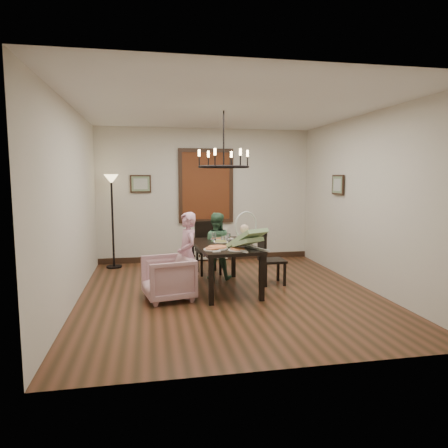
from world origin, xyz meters
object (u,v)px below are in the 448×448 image
object	(u,v)px
dining_table	(224,250)
chair_far	(209,248)
seated_man	(216,252)
floor_lamp	(113,223)
drinking_glass	(223,241)
chair_right	(272,257)
armchair	(168,278)
elderly_woman	(187,262)
baby_bouncer	(247,237)

from	to	relation	value
dining_table	chair_far	world-z (taller)	chair_far
seated_man	floor_lamp	world-z (taller)	floor_lamp
seated_man	drinking_glass	size ratio (longest dim) A/B	7.18
chair_right	drinking_glass	xyz separation A→B (m)	(-0.88, -0.21, 0.34)
chair_far	floor_lamp	bearing A→B (deg)	148.44
seated_man	floor_lamp	distance (m)	2.26
drinking_glass	chair_far	bearing A→B (deg)	93.35
dining_table	drinking_glass	xyz separation A→B (m)	(-0.02, -0.04, 0.15)
dining_table	armchair	world-z (taller)	dining_table
dining_table	elderly_woman	distance (m)	0.68
floor_lamp	baby_bouncer	bearing A→B (deg)	-49.25
chair_far	chair_right	bearing A→B (deg)	-50.10
baby_bouncer	armchair	bearing A→B (deg)	147.07
chair_right	drinking_glass	bearing A→B (deg)	102.63
dining_table	drinking_glass	size ratio (longest dim) A/B	11.96
elderly_woman	baby_bouncer	xyz separation A→B (m)	(0.85, -0.24, 0.40)
dining_table	armchair	xyz separation A→B (m)	(-0.90, -0.37, -0.33)
chair_right	drinking_glass	world-z (taller)	chair_right
armchair	elderly_woman	distance (m)	0.37
chair_right	floor_lamp	xyz separation A→B (m)	(-2.72, 1.75, 0.45)
elderly_woman	floor_lamp	size ratio (longest dim) A/B	0.59
chair_far	baby_bouncer	size ratio (longest dim) A/B	1.64
chair_right	chair_far	bearing A→B (deg)	45.31
dining_table	chair_far	bearing A→B (deg)	89.81
elderly_woman	seated_man	size ratio (longest dim) A/B	1.09
floor_lamp	chair_far	bearing A→B (deg)	-25.27
dining_table	baby_bouncer	world-z (taller)	baby_bouncer
dining_table	armchair	bearing A→B (deg)	-162.34
seated_man	drinking_glass	distance (m)	0.79
armchair	seated_man	xyz separation A→B (m)	(0.89, 1.05, 0.17)
dining_table	baby_bouncer	xyz separation A→B (m)	(0.24, -0.53, 0.28)
drinking_glass	seated_man	bearing A→B (deg)	89.58
armchair	seated_man	distance (m)	1.38
dining_table	seated_man	bearing A→B (deg)	86.46
dining_table	seated_man	world-z (taller)	seated_man
dining_table	chair_far	size ratio (longest dim) A/B	1.66
floor_lamp	elderly_woman	bearing A→B (deg)	-60.36
seated_man	dining_table	bearing A→B (deg)	105.56
drinking_glass	armchair	bearing A→B (deg)	-159.74
chair_far	seated_man	bearing A→B (deg)	-86.15
armchair	floor_lamp	xyz separation A→B (m)	(-0.96, 2.28, 0.58)
chair_right	armchair	xyz separation A→B (m)	(-1.76, -0.54, -0.13)
armchair	chair_far	bearing A→B (deg)	139.18
dining_table	floor_lamp	size ratio (longest dim) A/B	0.90
dining_table	elderly_woman	world-z (taller)	elderly_woman
drinking_glass	elderly_woman	bearing A→B (deg)	-156.75
chair_far	baby_bouncer	bearing A→B (deg)	-84.73
dining_table	floor_lamp	xyz separation A→B (m)	(-1.86, 1.91, 0.25)
armchair	elderly_woman	bearing A→B (deg)	92.56
armchair	floor_lamp	distance (m)	2.54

